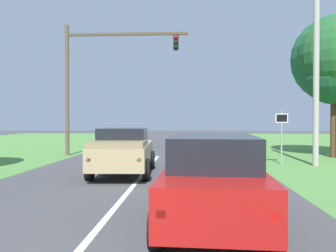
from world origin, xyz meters
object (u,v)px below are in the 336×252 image
(extra_tree_2, at_px, (334,73))
(utility_pole_right, at_px, (316,62))
(keep_moving_sign, at_px, (282,130))
(pickup_truck_lead, at_px, (123,151))
(red_suv_near, at_px, (213,178))
(traffic_light, at_px, (98,70))

(extra_tree_2, bearing_deg, utility_pole_right, -120.96)
(keep_moving_sign, bearing_deg, pickup_truck_lead, -153.07)
(pickup_truck_lead, distance_m, extra_tree_2, 13.88)
(red_suv_near, relative_size, traffic_light, 0.58)
(keep_moving_sign, distance_m, extra_tree_2, 6.28)
(red_suv_near, xyz_separation_m, keep_moving_sign, (4.06, 10.43, 0.70))
(pickup_truck_lead, height_order, extra_tree_2, extra_tree_2)
(pickup_truck_lead, xyz_separation_m, keep_moving_sign, (7.18, 3.65, 0.72))
(red_suv_near, xyz_separation_m, utility_pole_right, (5.57, 10.03, 3.99))
(pickup_truck_lead, height_order, traffic_light, traffic_light)
(traffic_light, distance_m, keep_moving_sign, 11.46)
(pickup_truck_lead, distance_m, traffic_light, 9.21)
(red_suv_near, height_order, keep_moving_sign, keep_moving_sign)
(red_suv_near, xyz_separation_m, traffic_light, (-6.08, 14.35, 4.32))
(extra_tree_2, bearing_deg, keep_moving_sign, -137.19)
(red_suv_near, height_order, extra_tree_2, extra_tree_2)
(utility_pole_right, bearing_deg, pickup_truck_lead, -159.49)
(keep_moving_sign, relative_size, utility_pole_right, 0.27)
(utility_pole_right, bearing_deg, extra_tree_2, 59.04)
(traffic_light, height_order, keep_moving_sign, traffic_light)
(pickup_truck_lead, distance_m, utility_pole_right, 10.11)
(keep_moving_sign, distance_m, utility_pole_right, 3.64)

